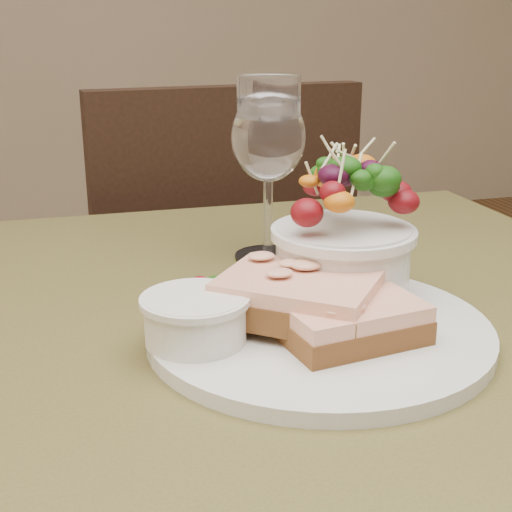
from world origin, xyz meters
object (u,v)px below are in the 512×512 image
object	(u,v)px
sandwich_back	(298,297)
dinner_plate	(318,330)
sandwich_front	(349,319)
salad_bowl	(344,230)
ramekin	(195,317)
cafe_table	(264,433)
chair_far	(203,400)
wine_glass	(268,142)

from	to	relation	value
sandwich_back	dinner_plate	bearing A→B (deg)	40.13
sandwich_front	sandwich_back	world-z (taller)	sandwich_back
dinner_plate	salad_bowl	xyz separation A→B (m)	(0.04, 0.05, 0.07)
ramekin	cafe_table	bearing A→B (deg)	30.06
cafe_table	ramekin	xyz separation A→B (m)	(-0.06, -0.04, 0.13)
sandwich_back	ramekin	world-z (taller)	sandwich_back
ramekin	chair_far	bearing A→B (deg)	78.84
sandwich_front	ramekin	size ratio (longest dim) A/B	1.51
chair_far	sandwich_back	xyz separation A→B (m)	(-0.06, -0.71, 0.49)
chair_far	sandwich_front	distance (m)	0.89
salad_bowl	wine_glass	bearing A→B (deg)	99.07
dinner_plate	sandwich_front	bearing A→B (deg)	-68.96
chair_far	wine_glass	world-z (taller)	wine_glass
sandwich_back	salad_bowl	world-z (taller)	salad_bowl
ramekin	wine_glass	bearing A→B (deg)	60.34
sandwich_back	wine_glass	size ratio (longest dim) A/B	0.84
chair_far	salad_bowl	bearing A→B (deg)	84.32
dinner_plate	salad_bowl	size ratio (longest dim) A/B	2.16
dinner_plate	wine_glass	distance (m)	0.23
cafe_table	sandwich_front	distance (m)	0.15
dinner_plate	sandwich_front	xyz separation A→B (m)	(0.01, -0.03, 0.02)
dinner_plate	wine_glass	xyz separation A→B (m)	(0.02, 0.20, 0.12)
cafe_table	sandwich_front	xyz separation A→B (m)	(0.05, -0.06, 0.13)
dinner_plate	sandwich_front	distance (m)	0.04
sandwich_back	chair_far	bearing A→B (deg)	124.10
chair_far	wine_glass	xyz separation A→B (m)	(-0.02, -0.51, 0.58)
cafe_table	salad_bowl	world-z (taller)	salad_bowl
salad_bowl	wine_glass	distance (m)	0.16
chair_far	ramekin	xyz separation A→B (m)	(-0.14, -0.72, 0.49)
dinner_plate	sandwich_front	size ratio (longest dim) A/B	2.39
cafe_table	salad_bowl	distance (m)	0.19
dinner_plate	cafe_table	bearing A→B (deg)	139.72
sandwich_back	ramekin	size ratio (longest dim) A/B	1.95
salad_bowl	wine_glass	xyz separation A→B (m)	(-0.02, 0.15, 0.05)
dinner_plate	ramekin	size ratio (longest dim) A/B	3.62
cafe_table	wine_glass	distance (m)	0.29
sandwich_front	sandwich_back	xyz separation A→B (m)	(-0.03, 0.03, 0.01)
cafe_table	ramekin	world-z (taller)	ramekin
cafe_table	dinner_plate	bearing A→B (deg)	-40.28
chair_far	sandwich_back	bearing A→B (deg)	79.56
chair_far	dinner_plate	bearing A→B (deg)	81.03
cafe_table	sandwich_back	distance (m)	0.14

